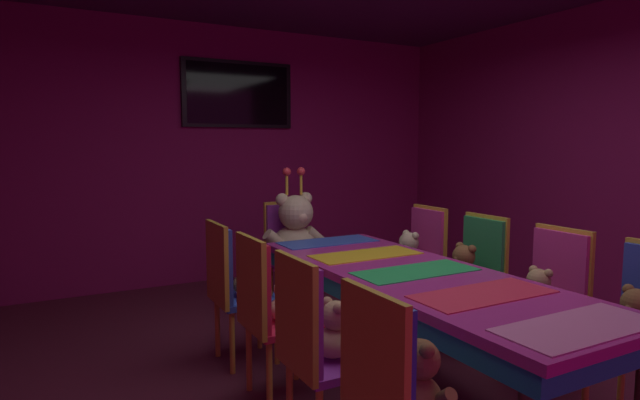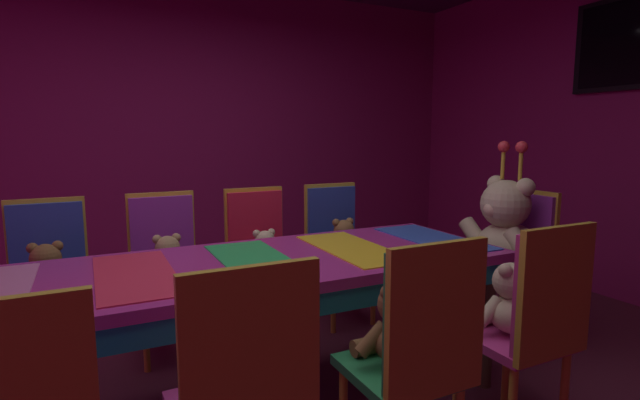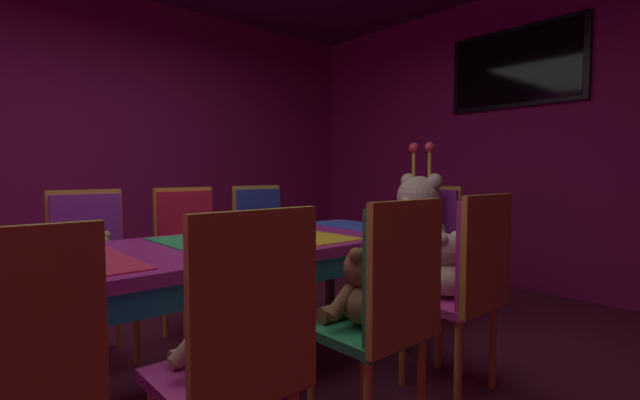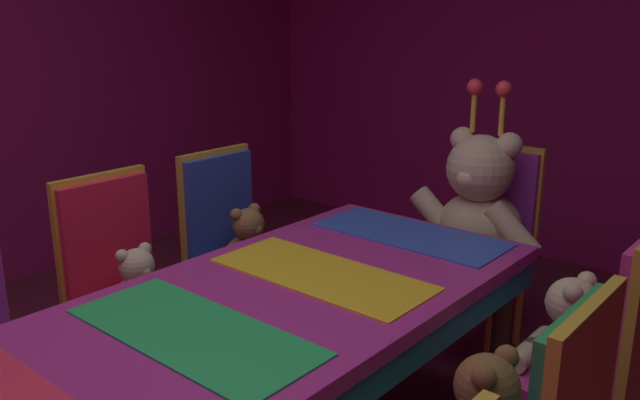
# 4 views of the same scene
# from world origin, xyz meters

# --- Properties ---
(wall_back) EXTENTS (5.20, 0.12, 2.80)m
(wall_back) POSITION_xyz_m (0.00, 3.20, 1.40)
(wall_back) COLOR #8C1959
(wall_back) RESTS_ON ground_plane
(banquet_table) EXTENTS (0.90, 2.56, 0.75)m
(banquet_table) POSITION_xyz_m (0.00, 0.00, 0.66)
(banquet_table) COLOR #B22D8C
(banquet_table) RESTS_ON ground_plane
(chair_left_2) EXTENTS (0.42, 0.41, 0.98)m
(chair_left_2) POSITION_xyz_m (-0.86, 0.31, 0.60)
(chair_left_2) COLOR red
(chair_left_2) RESTS_ON ground_plane
(teddy_left_2) EXTENTS (0.22, 0.29, 0.27)m
(teddy_left_2) POSITION_xyz_m (-0.72, 0.31, 0.58)
(teddy_left_2) COLOR beige
(teddy_left_2) RESTS_ON chair_left_2
(chair_left_3) EXTENTS (0.42, 0.41, 0.98)m
(chair_left_3) POSITION_xyz_m (-0.87, 0.90, 0.60)
(chair_left_3) COLOR #2D47B2
(chair_left_3) RESTS_ON ground_plane
(teddy_left_3) EXTENTS (0.24, 0.31, 0.30)m
(teddy_left_3) POSITION_xyz_m (-0.73, 0.90, 0.59)
(teddy_left_3) COLOR olive
(teddy_left_3) RESTS_ON chair_left_3
(chair_right_3) EXTENTS (0.42, 0.41, 0.98)m
(chair_right_3) POSITION_xyz_m (0.84, 0.96, 0.60)
(chair_right_3) COLOR #CC338C
(chair_right_3) RESTS_ON ground_plane
(teddy_right_3) EXTENTS (0.27, 0.35, 0.33)m
(teddy_right_3) POSITION_xyz_m (0.69, 0.96, 0.60)
(teddy_right_3) COLOR beige
(teddy_right_3) RESTS_ON chair_right_3
(throne_chair) EXTENTS (0.41, 0.42, 0.98)m
(throne_chair) POSITION_xyz_m (0.00, 1.82, 0.60)
(throne_chair) COLOR purple
(throne_chair) RESTS_ON ground_plane
(king_teddy_bear) EXTENTS (0.66, 0.51, 0.84)m
(king_teddy_bear) POSITION_xyz_m (0.00, 1.66, 0.73)
(king_teddy_bear) COLOR beige
(king_teddy_bear) RESTS_ON throne_chair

